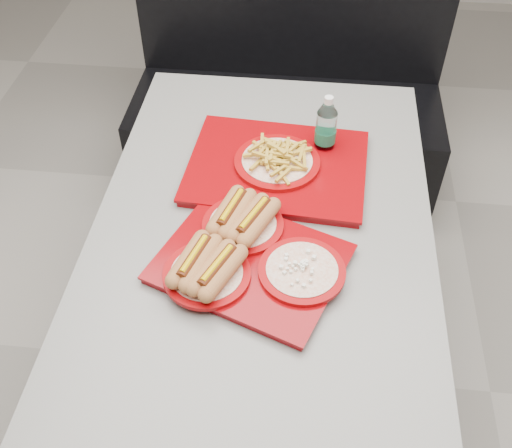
# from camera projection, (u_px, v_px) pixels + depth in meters

# --- Properties ---
(ground) EXTENTS (6.00, 6.00, 0.00)m
(ground) POSITION_uv_depth(u_px,v_px,m) (261.00, 370.00, 2.13)
(ground) COLOR gray
(ground) RESTS_ON ground
(diner_table) EXTENTS (0.92, 1.42, 0.75)m
(diner_table) POSITION_uv_depth(u_px,v_px,m) (262.00, 263.00, 1.71)
(diner_table) COLOR black
(diner_table) RESTS_ON ground
(booth_bench) EXTENTS (1.30, 0.57, 1.35)m
(booth_bench) POSITION_uv_depth(u_px,v_px,m) (287.00, 100.00, 2.60)
(booth_bench) COLOR black
(booth_bench) RESTS_ON ground
(tray_near) EXTENTS (0.53, 0.47, 0.10)m
(tray_near) POSITION_uv_depth(u_px,v_px,m) (244.00, 254.00, 1.47)
(tray_near) COLOR #7D0307
(tray_near) RESTS_ON diner_table
(tray_far) EXTENTS (0.53, 0.43, 0.10)m
(tray_far) POSITION_uv_depth(u_px,v_px,m) (277.00, 164.00, 1.72)
(tray_far) COLOR #7D0307
(tray_far) RESTS_ON diner_table
(water_bottle) EXTENTS (0.06, 0.06, 0.20)m
(water_bottle) POSITION_uv_depth(u_px,v_px,m) (326.00, 130.00, 1.74)
(water_bottle) COLOR silver
(water_bottle) RESTS_ON diner_table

